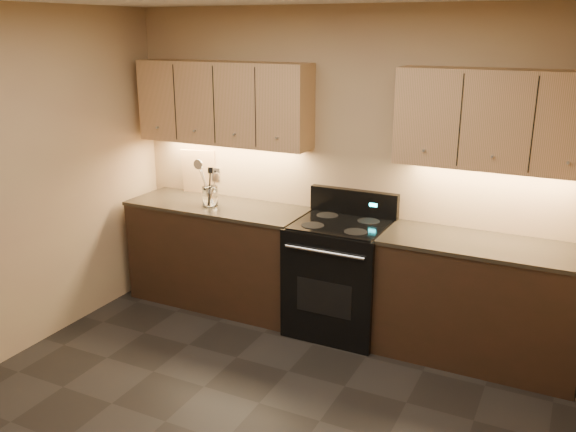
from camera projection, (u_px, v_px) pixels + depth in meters
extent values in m
cube|color=tan|center=(348.00, 169.00, 5.05)|extent=(4.00, 0.04, 2.60)
cube|color=black|center=(219.00, 255.00, 5.51)|extent=(1.60, 0.60, 0.90)
cube|color=#3B3325|center=(217.00, 206.00, 5.38)|extent=(1.62, 0.62, 0.03)
cube|color=black|center=(478.00, 304.00, 4.55)|extent=(1.44, 0.60, 0.90)
cube|color=#3B3325|center=(484.00, 245.00, 4.41)|extent=(1.46, 0.62, 0.03)
cube|color=black|center=(339.00, 278.00, 4.99)|extent=(0.76, 0.65, 0.92)
cube|color=black|center=(341.00, 224.00, 4.85)|extent=(0.70, 0.60, 0.01)
cube|color=black|center=(354.00, 203.00, 5.07)|extent=(0.76, 0.07, 0.22)
cube|color=#19E5F2|center=(373.00, 205.00, 4.95)|extent=(0.06, 0.00, 0.03)
cylinder|color=silver|center=(324.00, 252.00, 4.60)|extent=(0.65, 0.02, 0.02)
cube|color=black|center=(324.00, 298.00, 4.72)|extent=(0.46, 0.00, 0.28)
cylinder|color=black|center=(313.00, 225.00, 4.80)|extent=(0.18, 0.18, 0.00)
cylinder|color=black|center=(356.00, 232.00, 4.65)|extent=(0.18, 0.18, 0.00)
cylinder|color=black|center=(327.00, 215.00, 5.05)|extent=(0.18, 0.18, 0.00)
cylinder|color=black|center=(369.00, 221.00, 4.90)|extent=(0.18, 0.18, 0.00)
cube|color=tan|center=(223.00, 103.00, 5.24)|extent=(1.60, 0.30, 0.70)
cube|color=tan|center=(499.00, 120.00, 4.28)|extent=(1.44, 0.30, 0.70)
cube|color=#B2B5BA|center=(216.00, 174.00, 5.65)|extent=(0.08, 0.01, 0.12)
cylinder|color=white|center=(210.00, 196.00, 5.32)|extent=(0.16, 0.16, 0.17)
cylinder|color=white|center=(210.00, 204.00, 5.34)|extent=(0.13, 0.13, 0.02)
cube|color=tan|center=(199.00, 171.00, 5.70)|extent=(0.33, 0.13, 0.41)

